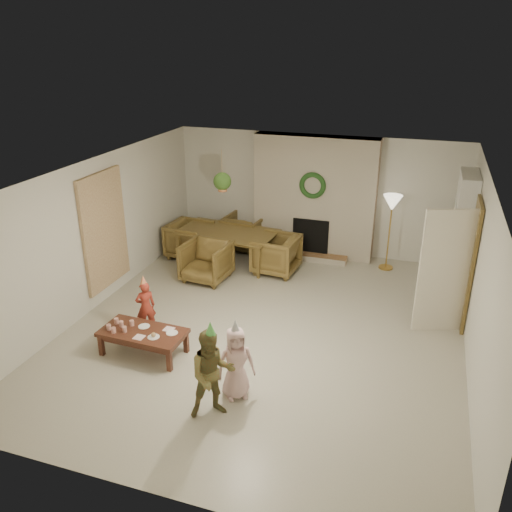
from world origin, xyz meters
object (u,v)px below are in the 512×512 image
at_px(dining_chair_left, 190,240).
at_px(coffee_table_top, 143,333).
at_px(dining_chair_near, 206,261).
at_px(dining_table, 227,248).
at_px(dining_chair_far, 244,232).
at_px(child_pink, 236,363).
at_px(child_plaid, 212,374).
at_px(child_red, 146,307).
at_px(dining_chair_right, 276,254).

xyz_separation_m(dining_chair_left, coffee_table_top, (0.91, -3.55, -0.03)).
bearing_deg(coffee_table_top, dining_chair_near, 95.11).
bearing_deg(dining_table, dining_chair_far, 90.00).
relative_size(coffee_table_top, child_pink, 1.25).
bearing_deg(dining_chair_far, child_plaid, 110.77).
relative_size(coffee_table_top, child_red, 1.46).
bearing_deg(coffee_table_top, child_plaid, -29.53).
height_order(coffee_table_top, child_pink, child_pink).
bearing_deg(dining_chair_right, child_red, -19.71).
bearing_deg(child_pink, child_plaid, -142.83).
relative_size(child_plaid, child_pink, 1.17).
bearing_deg(child_plaid, dining_table, 77.28).
bearing_deg(coffee_table_top, child_red, 117.61).
relative_size(dining_chair_right, child_plaid, 0.72).
height_order(dining_chair_far, child_plaid, child_plaid).
distance_m(dining_chair_near, coffee_table_top, 2.62).
bearing_deg(dining_chair_near, dining_chair_far, 90.00).
xyz_separation_m(dining_chair_near, coffee_table_top, (0.14, -2.62, -0.03)).
bearing_deg(dining_table, child_red, -89.23).
distance_m(dining_chair_far, child_plaid, 5.44).
bearing_deg(child_plaid, coffee_table_top, 116.35).
distance_m(dining_chair_near, child_red, 2.03).
bearing_deg(child_plaid, child_pink, 39.20).
relative_size(dining_table, dining_chair_right, 2.34).
height_order(dining_table, dining_chair_near, dining_chair_near).
bearing_deg(child_pink, child_red, 116.42).
bearing_deg(child_red, dining_table, -137.14).
bearing_deg(child_red, dining_chair_near, -136.82).
xyz_separation_m(dining_chair_right, child_red, (-1.29, -2.78, 0.04)).
height_order(dining_table, dining_chair_left, dining_chair_left).
xyz_separation_m(dining_table, coffee_table_top, (0.06, -3.47, 0.01)).
bearing_deg(child_red, dining_chair_right, -157.63).
xyz_separation_m(dining_chair_near, dining_chair_left, (-0.78, 0.93, 0.00)).
height_order(dining_chair_left, coffee_table_top, dining_chair_left).
xyz_separation_m(dining_table, dining_chair_left, (-0.86, 0.08, 0.04)).
relative_size(dining_table, child_red, 2.32).
bearing_deg(coffee_table_top, child_pink, -14.52).
height_order(child_red, child_pink, child_pink).
xyz_separation_m(coffee_table_top, child_plaid, (1.48, -0.91, 0.23)).
height_order(dining_chair_near, dining_chair_right, same).
xyz_separation_m(dining_chair_far, child_red, (-0.30, -3.73, 0.04)).
distance_m(child_red, child_pink, 2.19).
distance_m(dining_chair_left, dining_chair_right, 1.93).
bearing_deg(child_pink, coffee_table_top, 129.31).
relative_size(dining_chair_left, child_pink, 0.84).
xyz_separation_m(dining_chair_near, child_plaid, (1.61, -3.53, 0.20)).
bearing_deg(dining_chair_far, dining_chair_left, 45.00).
distance_m(dining_chair_far, dining_chair_left, 1.21).
bearing_deg(coffee_table_top, dining_chair_left, 106.55).
distance_m(dining_chair_right, child_pink, 3.91).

